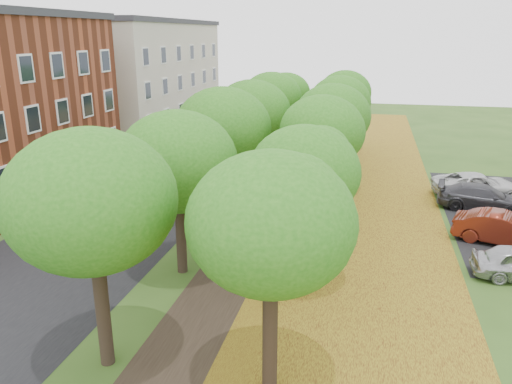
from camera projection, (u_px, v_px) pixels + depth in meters
The scene contains 11 objects.
ground at pixel (179, 373), 14.05m from camera, with size 120.00×120.00×0.00m, color #2D4C19.
street_asphalt at pixel (154, 195), 29.59m from camera, with size 8.00×70.00×0.01m, color black.
footpath at pixel (278, 204), 27.98m from camera, with size 3.20×70.00×0.01m, color black.
leaf_verge at pixel (369, 211), 26.90m from camera, with size 7.50×70.00×0.01m, color #A7941E.
tree_row_west at pixel (239, 122), 27.06m from camera, with size 4.36×34.36×6.46m.
tree_row_east at pixel (328, 125), 26.03m from camera, with size 4.36×34.36×6.46m.
building_cream at pixel (136, 78), 46.77m from camera, with size 10.30×20.30×10.40m.
bench at pixel (271, 255), 20.60m from camera, with size 0.97×1.67×0.76m.
car_red at pixel (504, 229), 22.52m from camera, with size 1.52×4.34×1.43m, color maroon.
car_grey at pixel (483, 198), 26.94m from camera, with size 1.91×4.71×1.37m, color #313136.
car_white at pixel (479, 186), 28.96m from camera, with size 2.37×5.14×1.43m, color silver.
Camera 1 is at (4.78, -11.05, 9.13)m, focal length 35.00 mm.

